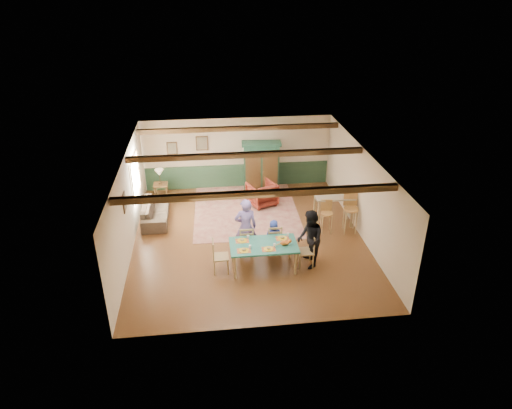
{
  "coord_description": "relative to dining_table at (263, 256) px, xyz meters",
  "views": [
    {
      "loc": [
        -1.21,
        -12.12,
        7.27
      ],
      "look_at": [
        0.23,
        0.03,
        1.15
      ],
      "focal_mm": 32.0,
      "sensor_mm": 36.0,
      "label": 1
    }
  ],
  "objects": [
    {
      "name": "place_setting_near_center",
      "position": [
        0.1,
        -0.26,
        0.44
      ],
      "size": [
        0.41,
        0.31,
        0.11
      ],
      "primitive_type": null,
      "rotation": [
        0.0,
        0.0,
        -0.0
      ],
      "color": "gold",
      "rests_on": "dining_table"
    },
    {
      "name": "dining_chair_far_left",
      "position": [
        -0.41,
        0.73,
        0.1
      ],
      "size": [
        0.43,
        0.45,
        0.97
      ],
      "primitive_type": null,
      "rotation": [
        0.0,
        0.0,
        3.14
      ],
      "color": "#997B4C",
      "rests_on": "floor"
    },
    {
      "name": "wall_left",
      "position": [
        -3.74,
        1.65,
        0.97
      ],
      "size": [
        0.02,
        8.0,
        2.7
      ],
      "primitive_type": "cube",
      "color": "beige",
      "rests_on": "floor"
    },
    {
      "name": "area_rug",
      "position": [
        -0.14,
        3.55,
        -0.38
      ],
      "size": [
        3.65,
        4.29,
        0.01
      ],
      "primitive_type": "cube",
      "rotation": [
        0.0,
        0.0,
        -0.03
      ],
      "color": "beige",
      "rests_on": "floor"
    },
    {
      "name": "person_child",
      "position": [
        0.41,
        0.82,
        0.13
      ],
      "size": [
        0.5,
        0.33,
        1.03
      ],
      "primitive_type": "imported",
      "rotation": [
        0.0,
        0.0,
        3.14
      ],
      "color": "#263B99",
      "rests_on": "floor"
    },
    {
      "name": "wall_right",
      "position": [
        3.26,
        1.65,
        0.97
      ],
      "size": [
        0.02,
        8.0,
        2.7
      ],
      "primitive_type": "cube",
      "color": "beige",
      "rests_on": "floor"
    },
    {
      "name": "ceiling_beam_front",
      "position": [
        -0.24,
        -0.65,
        2.23
      ],
      "size": [
        6.95,
        0.16,
        0.16
      ],
      "primitive_type": "cube",
      "color": "#301F0D",
      "rests_on": "ceiling"
    },
    {
      "name": "sofa",
      "position": [
        -3.18,
        3.27,
        -0.08
      ],
      "size": [
        0.85,
        2.11,
        0.61
      ],
      "primitive_type": "imported",
      "rotation": [
        0.0,
        0.0,
        1.58
      ],
      "color": "#362C22",
      "rests_on": "floor"
    },
    {
      "name": "dining_chair_end_left",
      "position": [
        -1.17,
        0.0,
        0.1
      ],
      "size": [
        0.45,
        0.43,
        0.97
      ],
      "primitive_type": null,
      "rotation": [
        0.0,
        0.0,
        1.57
      ],
      "color": "#997B4C",
      "rests_on": "floor"
    },
    {
      "name": "armchair",
      "position": [
        0.47,
        3.95,
        0.03
      ],
      "size": [
        1.17,
        1.18,
        0.83
      ],
      "primitive_type": "imported",
      "rotation": [
        0.0,
        0.0,
        -2.74
      ],
      "color": "#4A130E",
      "rests_on": "floor"
    },
    {
      "name": "cat",
      "position": [
        0.56,
        -0.1,
        0.47
      ],
      "size": [
        0.37,
        0.14,
        0.18
      ],
      "primitive_type": null,
      "rotation": [
        0.0,
        0.0,
        -0.0
      ],
      "color": "orange",
      "rests_on": "dining_table"
    },
    {
      "name": "picture_back_b",
      "position": [
        -2.64,
        5.62,
        1.27
      ],
      "size": [
        0.38,
        0.04,
        0.48
      ],
      "primitive_type": null,
      "color": "gray",
      "rests_on": "wall_back"
    },
    {
      "name": "dining_table",
      "position": [
        0.0,
        0.0,
        0.0
      ],
      "size": [
        1.84,
        1.02,
        0.77
      ],
      "primitive_type": null,
      "rotation": [
        0.0,
        0.0,
        -0.0
      ],
      "color": "#206856",
      "rests_on": "floor"
    },
    {
      "name": "picture_left_wall",
      "position": [
        -3.71,
        1.05,
        1.37
      ],
      "size": [
        0.04,
        0.42,
        0.52
      ],
      "primitive_type": null,
      "color": "gray",
      "rests_on": "wall_left"
    },
    {
      "name": "person_man",
      "position": [
        -0.41,
        0.82,
        0.5
      ],
      "size": [
        0.64,
        0.42,
        1.76
      ],
      "primitive_type": "imported",
      "rotation": [
        0.0,
        0.0,
        3.14
      ],
      "color": "#735FA4",
      "rests_on": "floor"
    },
    {
      "name": "dining_chair_far_right",
      "position": [
        0.41,
        0.73,
        0.1
      ],
      "size": [
        0.43,
        0.45,
        0.97
      ],
      "primitive_type": null,
      "rotation": [
        0.0,
        0.0,
        3.14
      ],
      "color": "#997B4C",
      "rests_on": "floor"
    },
    {
      "name": "ceiling_beam_back",
      "position": [
        -0.24,
        4.65,
        2.23
      ],
      "size": [
        6.95,
        0.16,
        0.16
      ],
      "primitive_type": "cube",
      "color": "#301F0D",
      "rests_on": "ceiling"
    },
    {
      "name": "window_left",
      "position": [
        -3.71,
        3.35,
        1.17
      ],
      "size": [
        0.06,
        1.6,
        1.3
      ],
      "primitive_type": null,
      "color": "white",
      "rests_on": "wall_left"
    },
    {
      "name": "wainscot_back",
      "position": [
        -0.24,
        5.63,
        0.07
      ],
      "size": [
        6.95,
        0.03,
        0.9
      ],
      "primitive_type": "cube",
      "color": "#213C27",
      "rests_on": "floor"
    },
    {
      "name": "floor",
      "position": [
        -0.24,
        1.65,
        -0.38
      ],
      "size": [
        8.0,
        8.0,
        0.0
      ],
      "primitive_type": "plane",
      "color": "#512D16",
      "rests_on": "ground"
    },
    {
      "name": "place_setting_far_right",
      "position": [
        0.56,
        0.25,
        0.44
      ],
      "size": [
        0.41,
        0.31,
        0.11
      ],
      "primitive_type": null,
      "rotation": [
        0.0,
        0.0,
        -0.0
      ],
      "color": "gold",
      "rests_on": "dining_table"
    },
    {
      "name": "place_setting_near_left",
      "position": [
        -0.56,
        -0.25,
        0.44
      ],
      "size": [
        0.41,
        0.31,
        0.11
      ],
      "primitive_type": null,
      "rotation": [
        0.0,
        0.0,
        -0.0
      ],
      "color": "gold",
      "rests_on": "dining_table"
    },
    {
      "name": "picture_back_a",
      "position": [
        -1.54,
        5.62,
        1.42
      ],
      "size": [
        0.45,
        0.04,
        0.55
      ],
      "primitive_type": null,
      "color": "gray",
      "rests_on": "wall_back"
    },
    {
      "name": "end_table",
      "position": [
        -3.1,
        4.8,
        -0.08
      ],
      "size": [
        0.5,
        0.5,
        0.61
      ],
      "primitive_type": null,
      "rotation": [
        0.0,
        0.0,
        0.0
      ],
      "color": "#301F0D",
      "rests_on": "floor"
    },
    {
      "name": "bar_stool_right",
      "position": [
        2.98,
        1.72,
        0.26
      ],
      "size": [
        0.51,
        0.55,
        1.28
      ],
      "primitive_type": null,
      "rotation": [
        0.0,
        0.0,
        -0.11
      ],
      "color": "#B38445",
      "rests_on": "floor"
    },
    {
      "name": "armoire",
      "position": [
        0.57,
        4.92,
        0.61
      ],
      "size": [
        1.44,
        0.66,
        1.99
      ],
      "primitive_type": "cube",
      "rotation": [
        0.0,
        0.0,
        -0.07
      ],
      "color": "#143222",
      "rests_on": "floor"
    },
    {
      "name": "place_setting_far_left",
      "position": [
        -0.56,
        0.26,
        0.44
      ],
      "size": [
        0.41,
        0.31,
        0.11
      ],
      "primitive_type": null,
      "rotation": [
        0.0,
        0.0,
        -0.0
      ],
      "color": "gold",
      "rests_on": "dining_table"
    },
    {
      "name": "table_lamp",
      "position": [
        -3.1,
        4.8,
        0.51
      ],
      "size": [
        0.33,
        0.33,
        0.56
      ],
      "primitive_type": null,
      "rotation": [
        0.0,
        0.0,
        -0.08
      ],
      "color": "#D7B78B",
      "rests_on": "end_table"
    },
    {
      "name": "ceiling_beam_mid",
      "position": [
        -0.24,
        2.05,
        2.23
      ],
      "size": [
        6.95,
        0.16,
        0.16
      ],
      "primitive_type": "cube",
      "color": "#301F0D",
      "rests_on": "ceiling"
    },
    {
      "name": "dining_chair_end_right",
      "position": [
        1.17,
        -0.0,
        0.1
      ],
      "size": [
        0.45,
        0.43,
        0.97
      ],
      "primitive_type": null,
      "rotation": [
        0.0,
        0.0,
        -1.57
      ],
      "color": "#997B4C",
      "rests_on": "floor"
    },
    {
      "name": "ceiling",
      "position": [
        -0.24,
        1.65,
        2.32
      ],
      "size": [
        7.0,
        8.0,
        0.02
      ],
      "primitive_type": "cube",
      "color": "white",
      "rests_on": "wall_back"
    },
    {
      "name": "bar_stool_left",
      "position": [
        2.22,
        1.75,
        0.15
      ],
      "size": [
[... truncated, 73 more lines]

